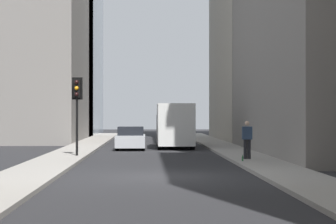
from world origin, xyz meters
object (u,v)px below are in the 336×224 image
pedestrian (247,138)px  discarded_bottle (243,159)px  sedan_silver (131,139)px  traffic_light_midblock (77,98)px  delivery_truck (174,125)px

pedestrian → discarded_bottle: bearing=162.6°
sedan_silver → pedestrian: size_ratio=2.49×
sedan_silver → discarded_bottle: (-11.61, -5.12, -0.42)m
discarded_bottle → pedestrian: bearing=-17.4°
traffic_light_midblock → pedestrian: 8.61m
delivery_truck → traffic_light_midblock: size_ratio=1.67×
pedestrian → traffic_light_midblock: bearing=72.2°
pedestrian → discarded_bottle: 1.65m
sedan_silver → delivery_truck: bearing=-58.6°
delivery_truck → pedestrian: bearing=-167.1°
sedan_silver → pedestrian: bearing=-151.6°
sedan_silver → traffic_light_midblock: (-7.69, 2.45, 2.31)m
pedestrian → sedan_silver: bearing=28.4°
delivery_truck → pedestrian: 12.28m
traffic_light_midblock → discarded_bottle: traffic_light_midblock is taller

